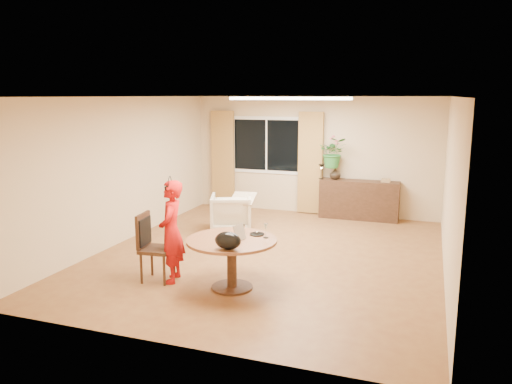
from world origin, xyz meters
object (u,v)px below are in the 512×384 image
armchair (231,212)px  sideboard (359,200)px  dining_chair (157,248)px  dining_table (232,250)px  child (171,232)px

armchair → sideboard: size_ratio=0.48×
dining_chair → armchair: bearing=84.5°
dining_table → dining_chair: bearing=-176.2°
dining_table → sideboard: 4.69m
dining_table → child: child is taller
dining_chair → child: child is taller
dining_chair → dining_table: bearing=-2.2°
dining_table → child: bearing=-178.7°
dining_chair → armchair: (-0.03, 2.86, -0.13)m
child → armchair: (-0.23, 2.80, -0.37)m
dining_chair → sideboard: (2.21, 4.64, -0.07)m
child → armchair: child is taller
armchair → sideboard: sideboard is taller
dining_table → dining_chair: (-1.12, -0.07, -0.06)m
child → dining_table: bearing=76.1°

